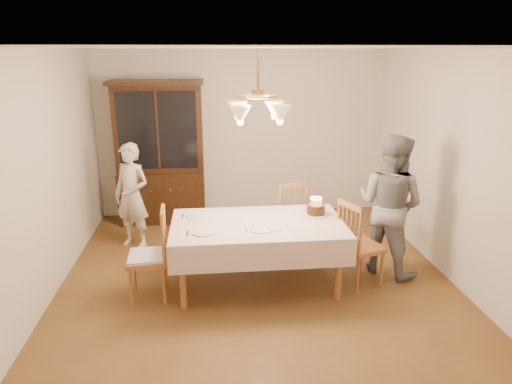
{
  "coord_description": "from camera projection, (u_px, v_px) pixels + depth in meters",
  "views": [
    {
      "loc": [
        -0.5,
        -4.67,
        2.58
      ],
      "look_at": [
        0.0,
        0.2,
        1.05
      ],
      "focal_mm": 32.0,
      "sensor_mm": 36.0,
      "label": 1
    }
  ],
  "objects": [
    {
      "name": "ground",
      "position": [
        258.0,
        284.0,
        5.26
      ],
      "size": [
        5.0,
        5.0,
        0.0
      ],
      "primitive_type": "plane",
      "color": "brown",
      "rests_on": "ground"
    },
    {
      "name": "room_shell",
      "position": [
        258.0,
        149.0,
        4.79
      ],
      "size": [
        5.0,
        5.0,
        5.0
      ],
      "color": "white",
      "rests_on": "ground"
    },
    {
      "name": "dining_table",
      "position": [
        258.0,
        229.0,
        5.05
      ],
      "size": [
        1.9,
        1.1,
        0.76
      ],
      "color": "brown",
      "rests_on": "ground"
    },
    {
      "name": "china_hutch",
      "position": [
        160.0,
        155.0,
        6.96
      ],
      "size": [
        1.38,
        0.54,
        2.16
      ],
      "color": "black",
      "rests_on": "ground"
    },
    {
      "name": "chair_far_side",
      "position": [
        287.0,
        220.0,
        6.0
      ],
      "size": [
        0.55,
        0.53,
        1.0
      ],
      "color": "brown",
      "rests_on": "ground"
    },
    {
      "name": "chair_left_end",
      "position": [
        148.0,
        258.0,
        4.87
      ],
      "size": [
        0.44,
        0.46,
        1.0
      ],
      "color": "brown",
      "rests_on": "ground"
    },
    {
      "name": "chair_right_end",
      "position": [
        360.0,
        247.0,
        5.16
      ],
      "size": [
        0.55,
        0.56,
        1.0
      ],
      "color": "brown",
      "rests_on": "ground"
    },
    {
      "name": "elderly_woman",
      "position": [
        132.0,
        196.0,
        6.08
      ],
      "size": [
        0.62,
        0.56,
        1.43
      ],
      "primitive_type": "imported",
      "rotation": [
        0.0,
        0.0,
        -0.52
      ],
      "color": "beige",
      "rests_on": "ground"
    },
    {
      "name": "adult_in_grey",
      "position": [
        390.0,
        205.0,
        5.35
      ],
      "size": [
        1.02,
        1.03,
        1.68
      ],
      "primitive_type": "imported",
      "rotation": [
        0.0,
        0.0,
        2.3
      ],
      "color": "slate",
      "rests_on": "ground"
    },
    {
      "name": "birthday_cake",
      "position": [
        316.0,
        210.0,
        5.25
      ],
      "size": [
        0.3,
        0.3,
        0.21
      ],
      "color": "white",
      "rests_on": "dining_table"
    },
    {
      "name": "place_setting_near_left",
      "position": [
        204.0,
        232.0,
        4.74
      ],
      "size": [
        0.38,
        0.23,
        0.02
      ],
      "color": "white",
      "rests_on": "dining_table"
    },
    {
      "name": "place_setting_near_right",
      "position": [
        263.0,
        229.0,
        4.82
      ],
      "size": [
        0.38,
        0.24,
        0.02
      ],
      "color": "white",
      "rests_on": "dining_table"
    },
    {
      "name": "place_setting_far_left",
      "position": [
        199.0,
        216.0,
        5.22
      ],
      "size": [
        0.4,
        0.26,
        0.02
      ],
      "color": "white",
      "rests_on": "dining_table"
    },
    {
      "name": "chandelier",
      "position": [
        258.0,
        111.0,
        4.67
      ],
      "size": [
        0.62,
        0.62,
        0.73
      ],
      "color": "#BF8C3F",
      "rests_on": "ground"
    }
  ]
}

